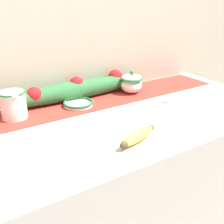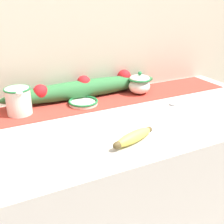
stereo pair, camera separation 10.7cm
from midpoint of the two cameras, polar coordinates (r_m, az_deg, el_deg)
The scene contains 9 objects.
countertop at distance 1.38m, azimuth 2.11°, elevation -19.02°, with size 1.58×0.67×0.91m, color #B7B2AD.
back_wall at distance 1.36m, azimuth -4.82°, elevation 15.29°, with size 2.38×0.04×2.40m, color #B7AD99.
table_runner at distance 1.31m, azimuth -2.09°, elevation 2.00°, with size 1.45×0.22×0.00m, color #B23328.
cream_pitcher at distance 1.20m, azimuth -16.09°, elevation 2.31°, with size 0.11×0.13×0.12m.
sugar_bowl at distance 1.41m, azimuth 7.78°, elevation 5.66°, with size 0.11×0.11×0.11m.
small_dish at distance 1.27m, azimuth -3.47°, elevation 1.95°, with size 0.14×0.14×0.02m.
banana at distance 0.96m, azimuth 7.60°, elevation -5.17°, with size 0.19×0.09×0.04m.
spoon at distance 1.31m, azimuth 13.98°, elevation 1.53°, with size 0.15×0.07×0.01m.
poinsettia_garland at distance 1.35m, azimuth -3.29°, elevation 4.87°, with size 0.79×0.10×0.11m.
Camera 2 is at (-0.45, -0.92, 1.38)m, focal length 45.00 mm.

